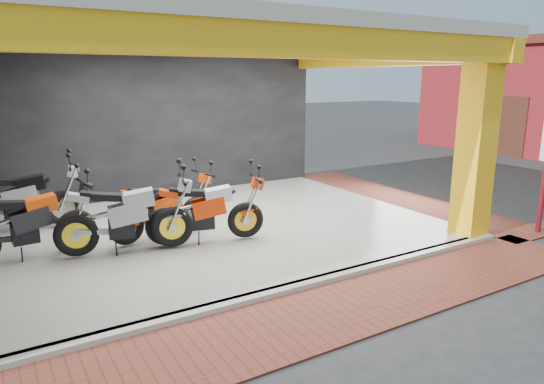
{
  "coord_description": "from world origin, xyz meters",
  "views": [
    {
      "loc": [
        -3.7,
        -6.17,
        2.88
      ],
      "look_at": [
        0.58,
        0.96,
        0.9
      ],
      "focal_mm": 32.0,
      "sensor_mm": 36.0,
      "label": 1
    }
  ],
  "objects": [
    {
      "name": "ground",
      "position": [
        0.0,
        0.0,
        0.0
      ],
      "size": [
        80.0,
        80.0,
        0.0
      ],
      "primitive_type": "plane",
      "color": "#2D2D30",
      "rests_on": "ground"
    },
    {
      "name": "showroom_floor",
      "position": [
        0.0,
        2.0,
        0.05
      ],
      "size": [
        8.0,
        6.0,
        0.1
      ],
      "primitive_type": "cube",
      "color": "silver",
      "rests_on": "ground"
    },
    {
      "name": "showroom_ceiling",
      "position": [
        0.0,
        2.0,
        3.6
      ],
      "size": [
        8.4,
        6.4,
        0.2
      ],
      "primitive_type": "cube",
      "color": "beige",
      "rests_on": "corner_column"
    },
    {
      "name": "back_wall",
      "position": [
        0.0,
        5.1,
        1.75
      ],
      "size": [
        8.2,
        0.2,
        3.5
      ],
      "primitive_type": "cube",
      "color": "black",
      "rests_on": "ground"
    },
    {
      "name": "corner_column",
      "position": [
        3.75,
        -0.75,
        1.75
      ],
      "size": [
        0.5,
        0.5,
        3.5
      ],
      "primitive_type": "cube",
      "color": "yellow",
      "rests_on": "ground"
    },
    {
      "name": "header_beam_front",
      "position": [
        0.0,
        -1.0,
        3.3
      ],
      "size": [
        8.4,
        0.3,
        0.4
      ],
      "primitive_type": "cube",
      "color": "yellow",
      "rests_on": "corner_column"
    },
    {
      "name": "header_beam_right",
      "position": [
        4.0,
        2.0,
        3.3
      ],
      "size": [
        0.3,
        6.4,
        0.4
      ],
      "primitive_type": "cube",
      "color": "yellow",
      "rests_on": "corner_column"
    },
    {
      "name": "floor_kerb",
      "position": [
        0.0,
        -1.02,
        0.05
      ],
      "size": [
        8.0,
        0.2,
        0.1
      ],
      "primitive_type": "cube",
      "color": "silver",
      "rests_on": "ground"
    },
    {
      "name": "paver_front",
      "position": [
        0.0,
        -1.8,
        0.01
      ],
      "size": [
        9.0,
        1.4,
        0.03
      ],
      "primitive_type": "cube",
      "color": "brown",
      "rests_on": "ground"
    },
    {
      "name": "paver_right",
      "position": [
        4.8,
        2.0,
        0.01
      ],
      "size": [
        1.4,
        7.0,
        0.03
      ],
      "primitive_type": "cube",
      "color": "brown",
      "rests_on": "ground"
    },
    {
      "name": "moto_hero",
      "position": [
        0.09,
        1.03,
        0.75
      ],
      "size": [
        2.27,
        1.33,
        1.31
      ],
      "primitive_type": null,
      "rotation": [
        0.0,
        0.0,
        -0.27
      ],
      "color": "red",
      "rests_on": "showroom_floor"
    },
    {
      "name": "moto_row_a",
      "position": [
        -1.18,
        1.22,
        0.8
      ],
      "size": [
        2.42,
        1.37,
        1.4
      ],
      "primitive_type": null,
      "rotation": [
        0.0,
        0.0,
        -0.24
      ],
      "color": "#A7AAAF",
      "rests_on": "showroom_floor"
    },
    {
      "name": "moto_row_b",
      "position": [
        -0.46,
        1.94,
        0.74
      ],
      "size": [
        2.18,
        1.08,
        1.27
      ],
      "primitive_type": null,
      "rotation": [
        0.0,
        0.0,
        0.15
      ],
      "color": "#DA4509",
      "rests_on": "showroom_floor"
    },
    {
      "name": "moto_row_c",
      "position": [
        -2.55,
        2.0,
        0.76
      ],
      "size": [
        2.22,
        0.97,
        1.32
      ],
      "primitive_type": null,
      "rotation": [
        0.0,
        0.0,
        0.08
      ],
      "color": "black",
      "rests_on": "showroom_floor"
    },
    {
      "name": "moto_row_d",
      "position": [
        -2.53,
        3.45,
        0.79
      ],
      "size": [
        2.38,
        1.2,
        1.39
      ],
      "primitive_type": null,
      "rotation": [
        0.0,
        0.0,
        -0.16
      ],
      "color": "#9EA0A6",
      "rests_on": "showroom_floor"
    }
  ]
}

